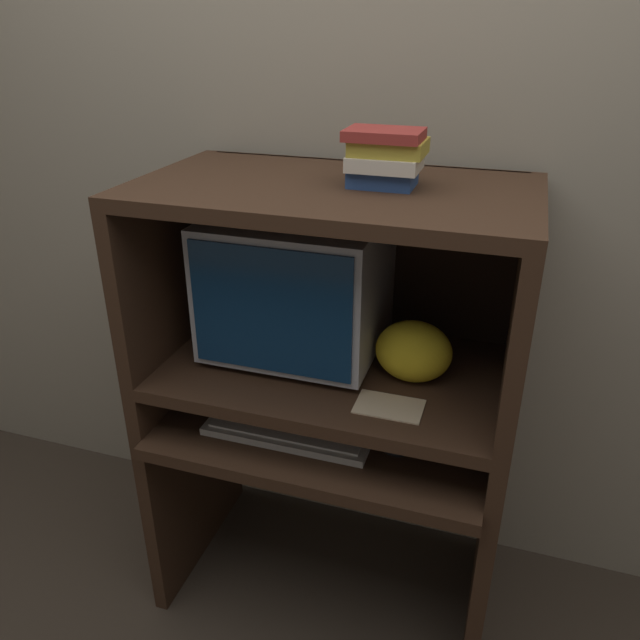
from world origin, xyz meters
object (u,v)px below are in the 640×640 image
(crt_monitor, at_px, (297,283))
(book_stack, at_px, (385,157))
(keyboard, at_px, (289,430))
(mouse, at_px, (396,449))
(snack_bag, at_px, (414,351))

(crt_monitor, bearing_deg, book_stack, -10.90)
(keyboard, distance_m, mouse, 0.29)
(crt_monitor, xyz_separation_m, mouse, (0.33, -0.19, -0.34))
(keyboard, distance_m, book_stack, 0.75)
(book_stack, bearing_deg, keyboard, -144.27)
(keyboard, height_order, book_stack, book_stack)
(snack_bag, xyz_separation_m, book_stack, (-0.10, 0.02, 0.48))
(crt_monitor, distance_m, mouse, 0.51)
(keyboard, bearing_deg, mouse, 0.66)
(mouse, height_order, snack_bag, snack_bag)
(crt_monitor, height_order, mouse, crt_monitor)
(keyboard, bearing_deg, crt_monitor, 101.33)
(crt_monitor, relative_size, snack_bag, 2.30)
(mouse, xyz_separation_m, snack_bag, (0.01, 0.12, 0.22))
(keyboard, bearing_deg, snack_bag, 22.67)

